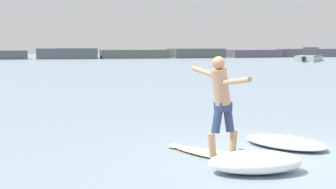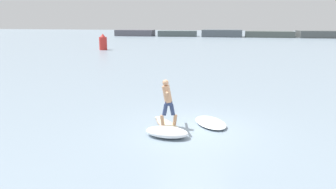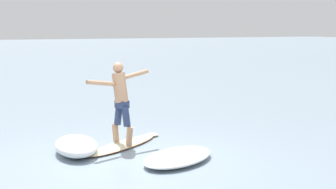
% 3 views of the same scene
% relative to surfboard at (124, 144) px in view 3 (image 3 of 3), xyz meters
% --- Properties ---
extents(ground_plane, '(200.00, 200.00, 0.00)m').
position_rel_surfboard_xyz_m(ground_plane, '(0.92, -0.19, -0.04)').
color(ground_plane, '#7F93A2').
extents(surfboard, '(1.65, 2.29, 0.21)m').
position_rel_surfboard_xyz_m(surfboard, '(0.00, 0.00, 0.00)').
color(surfboard, beige).
rests_on(surfboard, ground).
extents(surfer, '(0.70, 1.57, 1.73)m').
position_rel_surfboard_xyz_m(surfer, '(-0.02, -0.05, 1.05)').
color(surfer, tan).
rests_on(surfer, surfboard).
extents(wave_foam_at_tail, '(1.61, 1.04, 0.34)m').
position_rel_surfboard_xyz_m(wave_foam_at_tail, '(0.15, -1.09, 0.13)').
color(wave_foam_at_tail, white).
rests_on(wave_foam_at_tail, ground).
extents(wave_foam_at_nose, '(1.70, 2.00, 0.18)m').
position_rel_surfboard_xyz_m(wave_foam_at_nose, '(1.56, 0.49, 0.05)').
color(wave_foam_at_nose, white).
rests_on(wave_foam_at_nose, ground).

